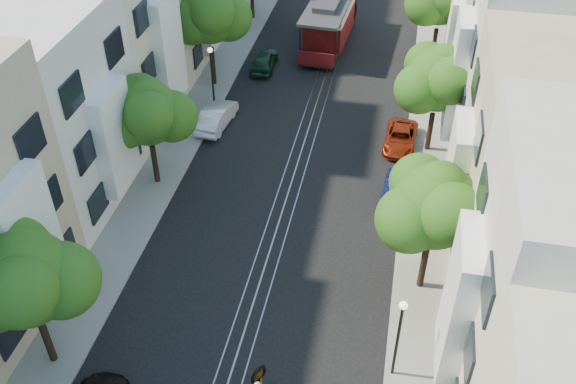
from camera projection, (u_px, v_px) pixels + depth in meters
The scene contains 20 objects.
ground at pixel (326, 74), 44.81m from camera, with size 200.00×200.00×0.00m, color black.
sidewalk_east at pixel (431, 83), 43.67m from camera, with size 2.50×80.00×0.12m, color gray.
sidewalk_west at pixel (226, 63), 45.87m from camera, with size 2.50×80.00×0.12m, color gray.
rail_left at pixel (318, 73), 44.88m from camera, with size 0.06×80.00×0.02m, color gray.
rail_slot at pixel (326, 74), 44.80m from camera, with size 0.06×80.00×0.02m, color gray.
rail_right at pixel (334, 74), 44.72m from camera, with size 0.06×80.00×0.02m, color gray.
lane_line at pixel (326, 74), 44.80m from camera, with size 0.08×80.00×0.01m, color tan.
townhouses_east at pixel (518, 18), 39.68m from camera, with size 7.75×72.00×12.00m.
tree_e_b at pixel (436, 208), 26.21m from camera, with size 4.93×4.08×6.68m.
tree_e_c at pixel (439, 81), 34.69m from camera, with size 4.84×3.99×6.52m.
tree_w_a at pixel (26, 280), 23.05m from camera, with size 4.93×4.08×6.68m.
tree_w_b at pixel (148, 114), 32.42m from camera, with size 4.72×3.87×6.27m.
tree_w_c at pixel (210, 14), 40.40m from camera, with size 5.13×4.28×7.09m.
lamp_east at pixel (400, 328), 23.74m from camera, with size 0.32×0.32×4.16m.
lamp_west at pixel (212, 69), 39.40m from camera, with size 0.32×0.32×4.16m.
cable_car at pixel (330, 19), 47.07m from camera, with size 3.37×9.21×3.48m.
parked_car_e_mid at pixel (395, 190), 33.79m from camera, with size 1.15×3.29×1.08m, color #0B0D3A.
parked_car_e_far at pixel (400, 138), 37.61m from camera, with size 1.80×3.90×1.08m, color maroon.
parked_car_w_mid at pixel (217, 116), 39.24m from camera, with size 1.41×4.03×1.33m, color white.
parked_car_w_far at pixel (264, 60), 45.03m from camera, with size 1.50×3.72×1.27m, color #153622.
Camera 1 is at (5.23, -11.82, 21.68)m, focal length 40.00 mm.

